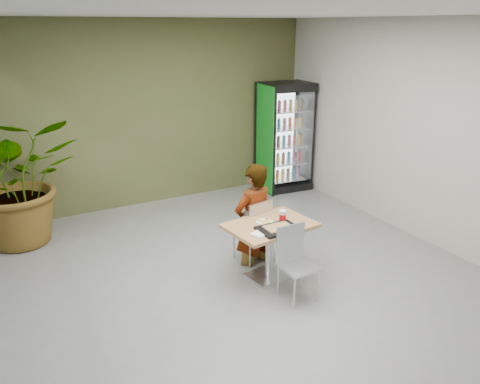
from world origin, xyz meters
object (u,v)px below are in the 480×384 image
at_px(chair_far, 256,226).
at_px(soda_cup, 283,217).
at_px(cafeteria_tray, 278,229).
at_px(seated_woman, 253,224).
at_px(dining_table, 270,239).
at_px(beverage_fridge, 285,137).
at_px(chair_near, 294,256).
at_px(potted_plant, 19,181).

relative_size(chair_far, soda_cup, 5.73).
bearing_deg(chair_far, cafeteria_tray, 72.67).
relative_size(seated_woman, cafeteria_tray, 3.48).
relative_size(dining_table, beverage_fridge, 0.55).
relative_size(dining_table, chair_far, 1.25).
xyz_separation_m(seated_woman, soda_cup, (0.12, -0.52, 0.28)).
xyz_separation_m(dining_table, chair_far, (0.06, 0.44, -0.01)).
distance_m(chair_far, soda_cup, 0.57).
bearing_deg(chair_near, chair_far, 87.82).
relative_size(chair_far, seated_woman, 0.53).
height_order(soda_cup, beverage_fridge, beverage_fridge).
relative_size(dining_table, soda_cup, 7.17).
distance_m(dining_table, soda_cup, 0.33).
xyz_separation_m(chair_far, soda_cup, (0.10, -0.47, 0.30)).
distance_m(chair_far, beverage_fridge, 3.25).
distance_m(dining_table, potted_plant, 3.76).
relative_size(chair_far, beverage_fridge, 0.44).
bearing_deg(dining_table, soda_cup, -9.59).
relative_size(dining_table, cafeteria_tray, 2.33).
distance_m(chair_far, chair_near, 0.94).
height_order(dining_table, cafeteria_tray, cafeteria_tray).
distance_m(beverage_fridge, potted_plant, 4.77).
relative_size(cafeteria_tray, beverage_fridge, 0.24).
bearing_deg(soda_cup, potted_plant, 135.93).
xyz_separation_m(chair_far, potted_plant, (-2.68, 2.22, 0.42)).
bearing_deg(potted_plant, dining_table, -45.50).
distance_m(dining_table, chair_near, 0.49).
bearing_deg(seated_woman, chair_far, 101.52).
height_order(soda_cup, cafeteria_tray, soda_cup).
distance_m(seated_woman, cafeteria_tray, 0.72).
xyz_separation_m(chair_near, potted_plant, (-2.65, 3.16, 0.43)).
relative_size(chair_near, seated_woman, 0.52).
bearing_deg(soda_cup, dining_table, 170.41).
xyz_separation_m(chair_near, soda_cup, (0.13, 0.46, 0.31)).
height_order(chair_near, cafeteria_tray, chair_near).
distance_m(seated_woman, beverage_fridge, 3.22).
height_order(chair_far, potted_plant, potted_plant).
height_order(seated_woman, beverage_fridge, beverage_fridge).
bearing_deg(beverage_fridge, dining_table, -121.40).
relative_size(dining_table, seated_woman, 0.67).
bearing_deg(beverage_fridge, potted_plant, -172.12).
height_order(cafeteria_tray, beverage_fridge, beverage_fridge).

